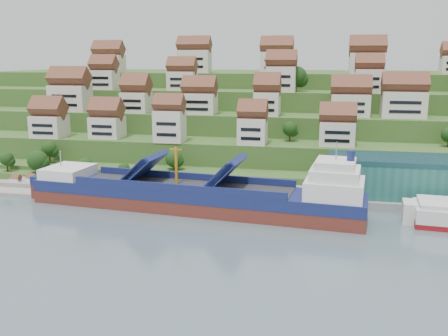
# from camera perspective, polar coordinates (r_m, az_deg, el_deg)

# --- Properties ---
(ground) EXTENTS (300.00, 300.00, 0.00)m
(ground) POSITION_cam_1_polar(r_m,az_deg,el_deg) (122.26, 1.27, -5.17)
(ground) COLOR slate
(ground) RESTS_ON ground
(quay) EXTENTS (180.00, 14.00, 2.20)m
(quay) POSITION_cam_1_polar(r_m,az_deg,el_deg) (134.56, 10.86, -3.25)
(quay) COLOR gray
(quay) RESTS_ON ground
(pebble_beach) EXTENTS (45.00, 20.00, 1.00)m
(pebble_beach) POSITION_cam_1_polar(r_m,az_deg,el_deg) (153.51, -19.70, -2.05)
(pebble_beach) COLOR gray
(pebble_beach) RESTS_ON ground
(hillside) EXTENTS (260.00, 128.00, 31.00)m
(hillside) POSITION_cam_1_polar(r_m,az_deg,el_deg) (220.79, 6.12, 5.53)
(hillside) COLOR #2D4C1E
(hillside) RESTS_ON ground
(hillside_village) EXTENTS (157.83, 64.89, 29.21)m
(hillside_village) POSITION_cam_1_polar(r_m,az_deg,el_deg) (177.91, 4.68, 8.47)
(hillside_village) COLOR silver
(hillside_village) RESTS_ON ground
(hillside_trees) EXTENTS (136.38, 62.24, 31.13)m
(hillside_trees) POSITION_cam_1_polar(r_m,az_deg,el_deg) (167.41, -1.39, 5.93)
(hillside_trees) COLOR #1D4015
(hillside_trees) RESTS_ON ground
(flagpole) EXTENTS (1.28, 0.16, 8.00)m
(flagpole) POSITION_cam_1_polar(r_m,az_deg,el_deg) (128.29, 10.08, -1.32)
(flagpole) COLOR gray
(flagpole) RESTS_ON quay
(beach_huts) EXTENTS (14.40, 3.70, 2.20)m
(beach_huts) POSITION_cam_1_polar(r_m,az_deg,el_deg) (153.15, -20.63, -1.53)
(beach_huts) COLOR white
(beach_huts) RESTS_ON pebble_beach
(cargo_ship) EXTENTS (84.66, 20.99, 18.66)m
(cargo_ship) POSITION_cam_1_polar(r_m,az_deg,el_deg) (123.62, -2.56, -3.29)
(cargo_ship) COLOR maroon
(cargo_ship) RESTS_ON ground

